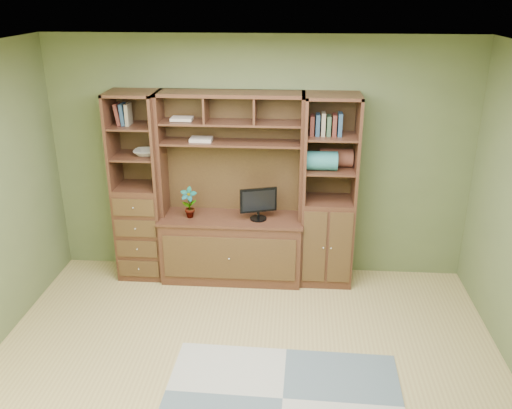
# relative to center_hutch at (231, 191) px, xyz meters

# --- Properties ---
(room) EXTENTS (4.60, 4.10, 2.64)m
(room) POSITION_rel_center_hutch_xyz_m (0.28, -1.73, 0.28)
(room) COLOR tan
(room) RESTS_ON ground
(center_hutch) EXTENTS (1.54, 0.53, 2.05)m
(center_hutch) POSITION_rel_center_hutch_xyz_m (0.00, 0.00, 0.00)
(center_hutch) COLOR #472719
(center_hutch) RESTS_ON ground
(left_tower) EXTENTS (0.50, 0.45, 2.05)m
(left_tower) POSITION_rel_center_hutch_xyz_m (-1.00, 0.04, 0.00)
(left_tower) COLOR #472719
(left_tower) RESTS_ON ground
(right_tower) EXTENTS (0.55, 0.45, 2.05)m
(right_tower) POSITION_rel_center_hutch_xyz_m (1.02, 0.04, 0.00)
(right_tower) COLOR #472719
(right_tower) RESTS_ON ground
(rug) EXTENTS (1.92, 1.31, 0.01)m
(rug) POSITION_rel_center_hutch_xyz_m (0.62, -1.91, -1.02)
(rug) COLOR gray
(rug) RESTS_ON ground
(monitor) EXTENTS (0.43, 0.29, 0.48)m
(monitor) POSITION_rel_center_hutch_xyz_m (0.29, -0.03, -0.05)
(monitor) COLOR black
(monitor) RESTS_ON center_hutch
(orchid) EXTENTS (0.18, 0.12, 0.34)m
(orchid) POSITION_rel_center_hutch_xyz_m (-0.45, -0.03, -0.13)
(orchid) COLOR #985E33
(orchid) RESTS_ON center_hutch
(magazines) EXTENTS (0.23, 0.17, 0.03)m
(magazines) POSITION_rel_center_hutch_xyz_m (-0.31, 0.09, 0.53)
(magazines) COLOR beige
(magazines) RESTS_ON center_hutch
(bowl) EXTENTS (0.24, 0.24, 0.06)m
(bowl) POSITION_rel_center_hutch_xyz_m (-0.89, 0.04, 0.39)
(bowl) COLOR beige
(bowl) RESTS_ON left_tower
(blanket_teal) EXTENTS (0.34, 0.19, 0.19)m
(blanket_teal) POSITION_rel_center_hutch_xyz_m (0.93, -0.01, 0.36)
(blanket_teal) COLOR #2B7172
(blanket_teal) RESTS_ON right_tower
(blanket_red) EXTENTS (0.34, 0.19, 0.19)m
(blanket_red) POSITION_rel_center_hutch_xyz_m (1.09, 0.12, 0.36)
(blanket_red) COLOR brown
(blanket_red) RESTS_ON right_tower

